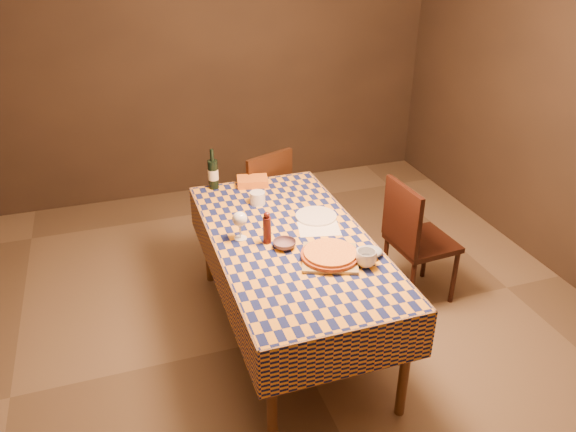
{
  "coord_description": "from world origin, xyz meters",
  "views": [
    {
      "loc": [
        -0.96,
        -2.81,
        2.53
      ],
      "look_at": [
        0.0,
        0.05,
        0.9
      ],
      "focal_mm": 35.0,
      "sensor_mm": 36.0,
      "label": 1
    }
  ],
  "objects_px": {
    "chair_far": "(261,197)",
    "cutting_board": "(330,258)",
    "chair_right": "(413,236)",
    "bowl": "(284,244)",
    "white_plate": "(316,216)",
    "wine_bottle": "(213,174)",
    "dining_table": "(291,249)",
    "pizza": "(330,254)"
  },
  "relations": [
    {
      "from": "chair_far",
      "to": "cutting_board",
      "type": "bearing_deg",
      "value": -89.2
    },
    {
      "from": "cutting_board",
      "to": "chair_right",
      "type": "relative_size",
      "value": 0.34
    },
    {
      "from": "bowl",
      "to": "white_plate",
      "type": "height_order",
      "value": "bowl"
    },
    {
      "from": "bowl",
      "to": "wine_bottle",
      "type": "height_order",
      "value": "wine_bottle"
    },
    {
      "from": "wine_bottle",
      "to": "white_plate",
      "type": "xyz_separation_m",
      "value": [
        0.54,
        -0.66,
        -0.1
      ]
    },
    {
      "from": "cutting_board",
      "to": "chair_far",
      "type": "relative_size",
      "value": 0.34
    },
    {
      "from": "dining_table",
      "to": "chair_right",
      "type": "distance_m",
      "value": 1.0
    },
    {
      "from": "chair_far",
      "to": "chair_right",
      "type": "bearing_deg",
      "value": -47.58
    },
    {
      "from": "pizza",
      "to": "chair_far",
      "type": "xyz_separation_m",
      "value": [
        -0.02,
        1.38,
        -0.28
      ]
    },
    {
      "from": "pizza",
      "to": "white_plate",
      "type": "height_order",
      "value": "pizza"
    },
    {
      "from": "wine_bottle",
      "to": "chair_far",
      "type": "xyz_separation_m",
      "value": [
        0.42,
        0.22,
        -0.36
      ]
    },
    {
      "from": "cutting_board",
      "to": "white_plate",
      "type": "height_order",
      "value": "cutting_board"
    },
    {
      "from": "dining_table",
      "to": "bowl",
      "type": "distance_m",
      "value": 0.15
    },
    {
      "from": "white_plate",
      "to": "cutting_board",
      "type": "bearing_deg",
      "value": -102.07
    },
    {
      "from": "pizza",
      "to": "chair_right",
      "type": "relative_size",
      "value": 0.41
    },
    {
      "from": "wine_bottle",
      "to": "bowl",
      "type": "bearing_deg",
      "value": -76.5
    },
    {
      "from": "pizza",
      "to": "wine_bottle",
      "type": "relative_size",
      "value": 1.26
    },
    {
      "from": "dining_table",
      "to": "cutting_board",
      "type": "distance_m",
      "value": 0.34
    },
    {
      "from": "dining_table",
      "to": "pizza",
      "type": "distance_m",
      "value": 0.35
    },
    {
      "from": "cutting_board",
      "to": "chair_right",
      "type": "distance_m",
      "value": 0.98
    },
    {
      "from": "dining_table",
      "to": "white_plate",
      "type": "height_order",
      "value": "white_plate"
    },
    {
      "from": "pizza",
      "to": "cutting_board",
      "type": "bearing_deg",
      "value": -45.0
    },
    {
      "from": "white_plate",
      "to": "chair_far",
      "type": "xyz_separation_m",
      "value": [
        -0.13,
        0.88,
        -0.26
      ]
    },
    {
      "from": "dining_table",
      "to": "chair_far",
      "type": "distance_m",
      "value": 1.1
    },
    {
      "from": "wine_bottle",
      "to": "chair_far",
      "type": "distance_m",
      "value": 0.59
    },
    {
      "from": "wine_bottle",
      "to": "chair_far",
      "type": "relative_size",
      "value": 0.32
    },
    {
      "from": "wine_bottle",
      "to": "white_plate",
      "type": "height_order",
      "value": "wine_bottle"
    },
    {
      "from": "pizza",
      "to": "bowl",
      "type": "xyz_separation_m",
      "value": [
        -0.21,
        0.21,
        -0.01
      ]
    },
    {
      "from": "pizza",
      "to": "wine_bottle",
      "type": "distance_m",
      "value": 1.24
    },
    {
      "from": "bowl",
      "to": "chair_far",
      "type": "xyz_separation_m",
      "value": [
        0.19,
        1.17,
        -0.27
      ]
    },
    {
      "from": "dining_table",
      "to": "pizza",
      "type": "relative_size",
      "value": 4.89
    },
    {
      "from": "white_plate",
      "to": "wine_bottle",
      "type": "bearing_deg",
      "value": 129.55
    },
    {
      "from": "bowl",
      "to": "wine_bottle",
      "type": "distance_m",
      "value": 0.98
    },
    {
      "from": "chair_far",
      "to": "wine_bottle",
      "type": "bearing_deg",
      "value": -152.19
    },
    {
      "from": "dining_table",
      "to": "chair_right",
      "type": "xyz_separation_m",
      "value": [
        0.97,
        0.15,
        -0.17
      ]
    },
    {
      "from": "white_plate",
      "to": "chair_far",
      "type": "bearing_deg",
      "value": 98.2
    },
    {
      "from": "dining_table",
      "to": "cutting_board",
      "type": "bearing_deg",
      "value": -65.07
    },
    {
      "from": "dining_table",
      "to": "chair_far",
      "type": "relative_size",
      "value": 1.98
    },
    {
      "from": "bowl",
      "to": "white_plate",
      "type": "xyz_separation_m",
      "value": [
        0.32,
        0.29,
        -0.01
      ]
    },
    {
      "from": "dining_table",
      "to": "cutting_board",
      "type": "relative_size",
      "value": 5.85
    },
    {
      "from": "cutting_board",
      "to": "bowl",
      "type": "bearing_deg",
      "value": 134.97
    },
    {
      "from": "bowl",
      "to": "chair_right",
      "type": "xyz_separation_m",
      "value": [
        1.04,
        0.24,
        -0.27
      ]
    }
  ]
}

